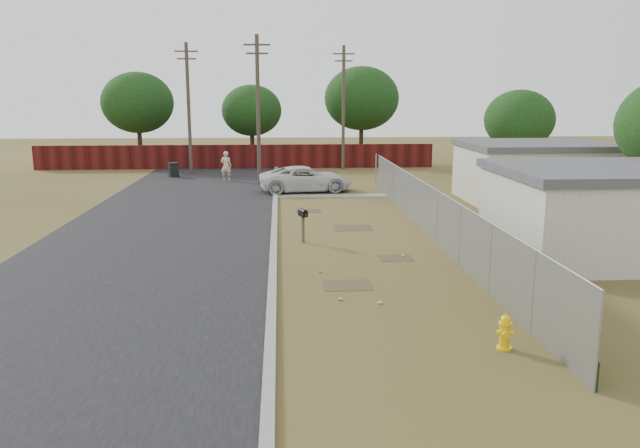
{
  "coord_description": "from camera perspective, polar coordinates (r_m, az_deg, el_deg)",
  "views": [
    {
      "loc": [
        -2.74,
        -22.46,
        5.49
      ],
      "look_at": [
        -1.37,
        -1.38,
        1.1
      ],
      "focal_mm": 35.0,
      "sensor_mm": 36.0,
      "label": 1
    }
  ],
  "objects": [
    {
      "name": "houses",
      "position": [
        28.73,
        22.02,
        3.02
      ],
      "size": [
        9.3,
        17.24,
        3.1
      ],
      "color": "beige",
      "rests_on": "ground"
    },
    {
      "name": "utility_poles",
      "position": [
        43.15,
        -5.03,
        10.63
      ],
      "size": [
        12.6,
        8.24,
        9.0
      ],
      "color": "brown",
      "rests_on": "ground"
    },
    {
      "name": "mailbox",
      "position": [
        23.42,
        -1.58,
        0.75
      ],
      "size": [
        0.37,
        0.56,
        1.3
      ],
      "color": "brown",
      "rests_on": "ground"
    },
    {
      "name": "ground",
      "position": [
        23.29,
        3.15,
        -1.92
      ],
      "size": [
        120.0,
        120.0,
        0.0
      ],
      "primitive_type": "plane",
      "color": "brown",
      "rests_on": "ground"
    },
    {
      "name": "trash_bin",
      "position": [
        43.66,
        -13.26,
        4.86
      ],
      "size": [
        0.84,
        0.82,
        0.98
      ],
      "color": "black",
      "rests_on": "ground"
    },
    {
      "name": "chainlink_fence",
      "position": [
        24.66,
        10.11,
        0.58
      ],
      "size": [
        0.1,
        27.06,
        2.02
      ],
      "color": "#95979D",
      "rests_on": "ground"
    },
    {
      "name": "scattered_litter",
      "position": [
        18.8,
        3.85,
        -5.13
      ],
      "size": [
        3.12,
        4.93,
        0.07
      ],
      "color": "silver",
      "rests_on": "ground"
    },
    {
      "name": "pedestrian",
      "position": [
        40.94,
        -8.57,
        5.26
      ],
      "size": [
        0.77,
        0.57,
        1.93
      ],
      "primitive_type": "imported",
      "rotation": [
        0.0,
        0.0,
        2.98
      ],
      "color": "beige",
      "rests_on": "ground"
    },
    {
      "name": "street",
      "position": [
        31.26,
        -11.04,
        1.43
      ],
      "size": [
        15.1,
        60.0,
        0.12
      ],
      "color": "black",
      "rests_on": "ground"
    },
    {
      "name": "pickup_truck",
      "position": [
        35.98,
        -1.32,
        4.14
      ],
      "size": [
        5.57,
        3.1,
        1.47
      ],
      "primitive_type": "imported",
      "rotation": [
        0.0,
        0.0,
        1.7
      ],
      "color": "silver",
      "rests_on": "ground"
    },
    {
      "name": "fire_hydrant",
      "position": [
        14.41,
        16.55,
        -9.5
      ],
      "size": [
        0.4,
        0.4,
        0.83
      ],
      "color": "yellow",
      "rests_on": "ground"
    },
    {
      "name": "horizon_trees",
      "position": [
        46.17,
        0.75,
        10.66
      ],
      "size": [
        33.32,
        31.94,
        7.78
      ],
      "color": "#372719",
      "rests_on": "ground"
    },
    {
      "name": "privacy_fence",
      "position": [
        47.8,
        -7.65,
        6.12
      ],
      "size": [
        30.0,
        0.12,
        1.8
      ],
      "primitive_type": "cube",
      "color": "#4D1210",
      "rests_on": "ground"
    }
  ]
}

